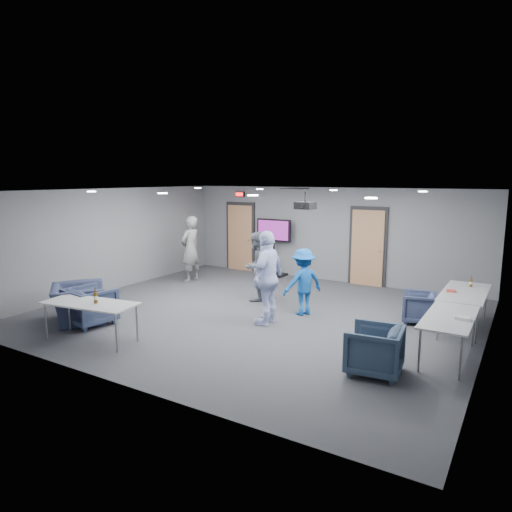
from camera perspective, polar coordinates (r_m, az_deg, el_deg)
The scene contains 28 objects.
floor at distance 10.15m, azimuth 0.12°, elevation -7.27°, with size 9.00×9.00×0.00m, color #313338.
ceiling at distance 9.71m, azimuth 0.13°, elevation 8.15°, with size 9.00×9.00×0.00m, color white.
wall_back at distance 13.39m, azimuth 8.98°, elevation 2.69°, with size 9.00×0.02×2.70m, color slate.
wall_front at distance 6.80m, azimuth -17.57°, elevation -4.53°, with size 9.00×0.02×2.70m, color slate.
wall_left at distance 12.73m, azimuth -17.53°, elevation 1.99°, with size 0.02×8.00×2.70m, color slate.
wall_right at distance 8.49m, azimuth 27.17°, elevation -2.37°, with size 0.02×8.00×2.70m, color slate.
door_left at distance 14.77m, azimuth -1.95°, elevation 2.36°, with size 1.06×0.17×2.24m.
door_right at distance 12.99m, azimuth 13.78°, elevation 1.05°, with size 1.06×0.17×2.24m.
exit_sign at distance 14.64m, azimuth -2.03°, elevation 7.72°, with size 0.32×0.08×0.16m.
hvac_diffuser at distance 12.40m, azimuth 4.86°, elevation 8.40°, with size 0.60×0.60×0.03m, color black.
downlights at distance 9.71m, azimuth 0.13°, elevation 8.06°, with size 6.18×3.78×0.02m.
person_a at distance 13.26m, azimuth -8.19°, elevation 0.87°, with size 0.69×0.45×1.89m, color gray.
person_b at distance 11.08m, azimuth 0.02°, elevation -1.32°, with size 0.82×0.64×1.69m, color slate.
person_c at distance 9.29m, azimuth 1.47°, elevation -2.72°, with size 1.13×0.47×1.93m, color #C6D2FF.
person_d at distance 10.01m, azimuth 5.90°, elevation -3.22°, with size 0.95×0.54×1.46m, color #18509F.
chair_right_a at distance 10.08m, azimuth 19.77°, elevation -6.08°, with size 0.69×0.71×0.64m, color #363F5D.
chair_right_c at distance 7.35m, azimuth 14.56°, elevation -11.31°, with size 0.80×0.82×0.75m, color #334459.
chair_front_a at distance 9.95m, azimuth -19.96°, elevation -5.88°, with size 0.84×0.86×0.78m, color #36405D.
chair_front_b at distance 10.27m, azimuth -21.30°, elevation -5.52°, with size 1.18×1.03×0.77m, color #323A57.
table_right_a at distance 10.04m, azimuth 24.63°, elevation -4.30°, with size 0.81×1.95×0.73m.
table_right_b at distance 8.22m, azimuth 23.05°, elevation -7.23°, with size 0.75×1.79×0.73m.
table_front_left at distance 8.89m, azimuth -20.03°, elevation -5.77°, with size 1.86×1.00×0.73m.
bottle_front at distance 8.78m, azimuth -19.40°, elevation -4.90°, with size 0.08×0.08×0.29m.
bottle_right at distance 10.52m, azimuth 25.28°, elevation -3.03°, with size 0.06×0.06×0.23m.
snack_box at distance 9.90m, azimuth 23.22°, elevation -4.02°, with size 0.18×0.12×0.04m, color #B9372E.
wrapper at distance 8.08m, azimuth 24.46°, elevation -7.09°, with size 0.22×0.15×0.05m, color silver.
tv_stand at distance 13.92m, azimuth 2.22°, elevation 1.55°, with size 1.13×0.54×1.74m.
projector at distance 9.61m, azimuth 6.17°, elevation 6.31°, with size 0.40×0.38×0.36m.
Camera 1 is at (5.00, -8.32, 2.98)m, focal length 32.00 mm.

